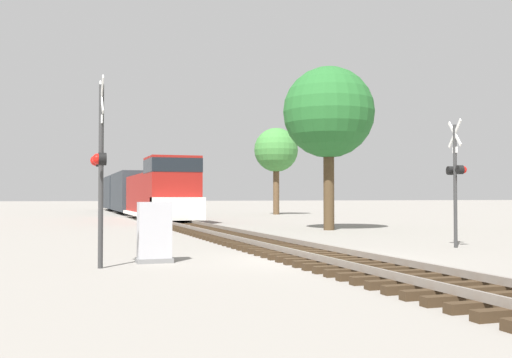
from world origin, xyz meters
TOP-DOWN VIEW (x-y plane):
  - ground_plane at (0.00, 0.00)m, footprint 400.00×400.00m
  - rail_track_bed at (0.00, -0.00)m, footprint 2.60×160.00m
  - freight_train at (0.00, 41.56)m, footprint 3.09×44.50m
  - crossing_signal_near at (-5.76, -0.16)m, footprint 0.33×1.00m
  - crossing_signal_far at (5.98, 2.00)m, footprint 0.47×1.02m
  - relay_cabinet at (-4.32, 0.68)m, footprint 0.93×0.58m
  - tree_far_right at (6.38, 12.79)m, footprint 4.67×4.67m
  - tree_mid_background at (12.75, 37.84)m, footprint 4.14×4.14m

SIDE VIEW (x-z plane):
  - ground_plane at x=0.00m, z-range 0.00..0.00m
  - rail_track_bed at x=0.00m, z-range -0.02..0.29m
  - relay_cabinet at x=-4.32m, z-range -0.01..1.56m
  - freight_train at x=0.00m, z-range -0.10..4.06m
  - crossing_signal_far at x=5.98m, z-range 0.30..4.60m
  - crossing_signal_near at x=-5.76m, z-range 0.23..4.82m
  - tree_far_right at x=6.38m, z-range 1.79..10.14m
  - tree_mid_background at x=12.75m, z-range 1.93..10.09m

